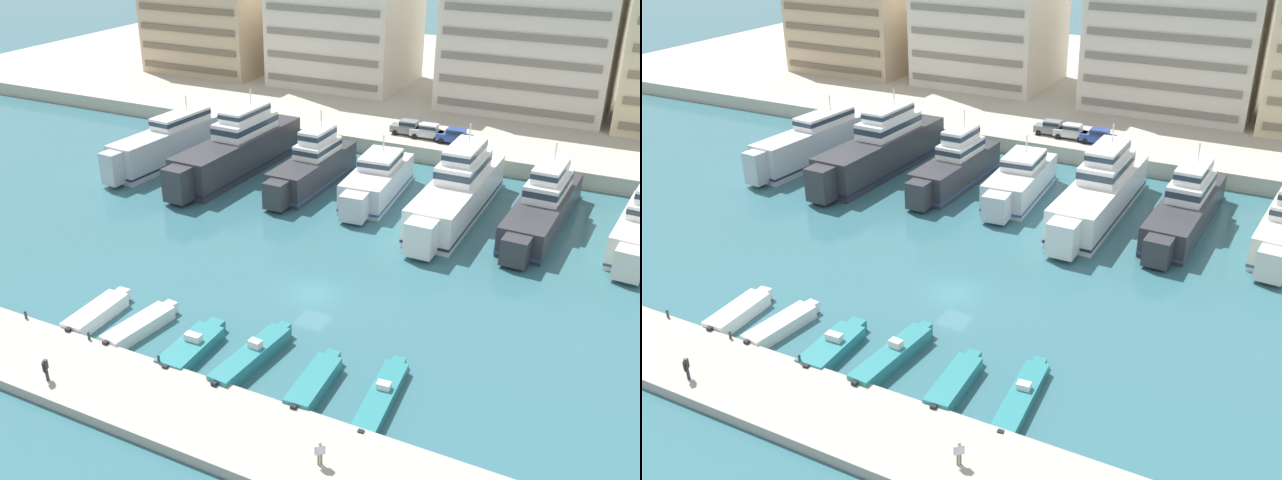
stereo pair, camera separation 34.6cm
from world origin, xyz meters
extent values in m
plane|color=#336670|center=(0.00, 0.00, 0.00)|extent=(400.00, 400.00, 0.00)
cube|color=#BCB29E|center=(0.00, 67.71, 0.95)|extent=(180.00, 70.00, 1.90)
cube|color=#A8A399|center=(0.00, -16.67, 0.37)|extent=(120.00, 6.36, 0.73)
cube|color=silver|center=(-28.94, 20.46, 2.06)|extent=(4.89, 18.50, 4.11)
cube|color=silver|center=(-29.64, 10.53, 2.16)|extent=(2.11, 1.94, 3.49)
cube|color=#192347|center=(-28.94, 20.46, 0.72)|extent=(4.94, 18.68, 0.24)
cube|color=white|center=(-28.84, 21.83, 4.79)|extent=(3.35, 7.86, 1.36)
cube|color=#233342|center=(-28.84, 21.83, 4.93)|extent=(3.39, 7.94, 0.49)
cylinder|color=silver|center=(-28.76, 22.98, 6.37)|extent=(0.16, 0.16, 1.80)
cube|color=silver|center=(-28.26, 30.03, 1.13)|extent=(3.12, 1.11, 0.20)
cube|color=#333338|center=(-20.18, 20.81, 2.05)|extent=(5.16, 19.80, 4.10)
cube|color=#333338|center=(-20.51, 9.95, 2.15)|extent=(2.58, 2.36, 3.49)
cube|color=#192347|center=(-20.18, 20.81, 0.72)|extent=(5.21, 20.00, 0.24)
cube|color=white|center=(-20.14, 22.29, 5.00)|extent=(3.81, 8.37, 1.78)
cube|color=#233342|center=(-20.14, 22.29, 5.17)|extent=(3.85, 8.45, 0.64)
cube|color=white|center=(-20.14, 22.29, 6.50)|extent=(2.97, 6.53, 1.22)
cube|color=#233342|center=(-20.14, 22.29, 6.62)|extent=(3.01, 6.59, 0.44)
cylinder|color=silver|center=(-20.10, 23.53, 8.01)|extent=(0.16, 0.16, 1.80)
cube|color=#333338|center=(-19.87, 31.10, 1.13)|extent=(3.90, 1.02, 0.20)
cube|color=#333338|center=(-10.74, 20.77, 1.61)|extent=(4.07, 13.86, 3.22)
cube|color=#333338|center=(-10.84, 12.99, 1.69)|extent=(2.17, 1.98, 2.74)
cube|color=#334C7F|center=(-10.74, 20.77, 0.56)|extent=(4.11, 14.00, 0.24)
cube|color=white|center=(-10.73, 21.81, 3.94)|extent=(3.11, 5.84, 1.44)
cube|color=#233342|center=(-10.73, 21.81, 4.08)|extent=(3.15, 5.90, 0.52)
cube|color=white|center=(-10.73, 21.81, 5.39)|extent=(2.43, 4.55, 1.46)
cube|color=#233342|center=(-10.73, 21.81, 5.53)|extent=(2.46, 4.60, 0.53)
cylinder|color=silver|center=(-10.72, 22.68, 7.02)|extent=(0.16, 0.16, 1.80)
cube|color=#333338|center=(-10.65, 28.13, 0.89)|extent=(3.32, 0.94, 0.20)
cube|color=silver|center=(-3.29, 20.92, 1.54)|extent=(5.25, 12.40, 3.08)
cube|color=silver|center=(-2.76, 13.91, 1.62)|extent=(2.55, 2.35, 2.62)
cube|color=#334C7F|center=(-3.29, 20.92, 0.54)|extent=(5.30, 12.52, 0.24)
cube|color=white|center=(-3.36, 21.83, 3.75)|extent=(3.76, 5.33, 1.33)
cube|color=#233342|center=(-3.36, 21.83, 3.88)|extent=(3.81, 5.38, 0.48)
cylinder|color=silver|center=(-3.42, 22.59, 5.31)|extent=(0.16, 0.16, 1.80)
cube|color=silver|center=(-3.79, 27.40, 0.85)|extent=(3.75, 1.18, 0.20)
cube|color=white|center=(5.47, 20.20, 1.81)|extent=(4.59, 18.71, 3.62)
cube|color=white|center=(5.45, 9.83, 1.90)|extent=(2.51, 2.28, 3.08)
cube|color=#192347|center=(5.47, 20.20, 0.63)|extent=(4.64, 18.89, 0.24)
cube|color=white|center=(5.47, 21.60, 4.52)|extent=(3.57, 7.86, 1.78)
cube|color=#233342|center=(5.47, 21.60, 4.69)|extent=(3.61, 7.94, 0.64)
cube|color=white|center=(5.47, 21.60, 6.09)|extent=(2.78, 6.13, 1.36)
cube|color=#233342|center=(5.47, 21.60, 6.23)|extent=(2.82, 6.19, 0.49)
cylinder|color=silver|center=(5.48, 22.78, 7.67)|extent=(0.16, 0.16, 1.80)
cube|color=white|center=(5.49, 30.00, 1.00)|extent=(3.87, 0.91, 0.20)
cube|color=#333338|center=(13.50, 21.37, 1.40)|extent=(4.69, 17.22, 2.81)
cube|color=#333338|center=(13.16, 11.92, 1.47)|extent=(2.31, 2.12, 2.39)
cube|color=#334C7F|center=(13.50, 21.37, 0.49)|extent=(4.73, 17.39, 0.24)
cube|color=white|center=(13.55, 22.65, 3.65)|extent=(3.43, 7.28, 1.68)
cube|color=#233342|center=(13.55, 22.65, 3.81)|extent=(3.48, 7.36, 0.60)
cube|color=white|center=(13.55, 22.65, 5.16)|extent=(2.68, 5.68, 1.34)
cube|color=#233342|center=(13.55, 22.65, 5.29)|extent=(2.71, 5.74, 0.48)
cylinder|color=silver|center=(13.59, 23.73, 6.73)|extent=(0.16, 0.16, 1.80)
cube|color=#333338|center=(13.82, 30.36, 0.77)|extent=(3.49, 1.02, 0.20)
cube|color=silver|center=(21.98, 13.54, 1.61)|extent=(2.41, 2.22, 2.60)
cube|color=white|center=(-12.63, -10.76, 0.52)|extent=(2.06, 5.48, 1.03)
cube|color=white|center=(-12.76, -7.70, 0.52)|extent=(1.04, 0.87, 0.88)
cube|color=black|center=(-12.50, -13.64, 0.67)|extent=(0.37, 0.30, 0.60)
cube|color=white|center=(-8.67, -10.65, 0.49)|extent=(2.35, 5.88, 0.98)
cube|color=white|center=(-8.30, -7.47, 0.49)|extent=(1.01, 0.86, 0.84)
cube|color=black|center=(-9.03, -13.67, 0.64)|extent=(0.39, 0.32, 0.60)
cube|color=teal|center=(-3.74, -11.11, 0.43)|extent=(2.33, 5.43, 0.87)
cube|color=teal|center=(-3.85, -8.00, 0.43)|extent=(1.22, 1.01, 0.74)
cube|color=silver|center=(-3.76, -10.71, 1.12)|extent=(1.21, 0.64, 0.51)
cube|color=#283847|center=(-3.77, -10.43, 1.20)|extent=(1.08, 0.12, 0.31)
cube|color=black|center=(-3.65, -13.97, 0.58)|extent=(0.37, 0.29, 0.60)
cube|color=teal|center=(0.59, -10.25, 0.53)|extent=(2.17, 7.43, 1.07)
cube|color=teal|center=(0.92, -6.28, 0.53)|extent=(0.92, 0.78, 0.91)
cube|color=silver|center=(0.64, -9.70, 1.33)|extent=(0.91, 0.67, 0.52)
cube|color=#283847|center=(0.66, -9.42, 1.41)|extent=(0.79, 0.14, 0.31)
cube|color=black|center=(0.28, -14.08, 0.68)|extent=(0.38, 0.31, 0.60)
cube|color=teal|center=(5.66, -10.83, 0.49)|extent=(2.02, 5.57, 0.97)
cube|color=teal|center=(5.50, -7.74, 0.49)|extent=(0.99, 0.83, 0.83)
cube|color=black|center=(5.82, -13.74, 0.64)|extent=(0.37, 0.30, 0.60)
cube|color=teal|center=(9.98, -10.03, 0.36)|extent=(2.17, 7.32, 0.73)
cube|color=teal|center=(9.65, -6.12, 0.36)|extent=(0.92, 0.78, 0.62)
cube|color=silver|center=(9.93, -9.49, 0.94)|extent=(0.91, 0.67, 0.43)
cube|color=#283847|center=(9.91, -9.21, 1.01)|extent=(0.79, 0.15, 0.26)
cube|color=black|center=(10.30, -13.80, 0.51)|extent=(0.38, 0.31, 0.60)
cube|color=slate|center=(-5.91, 36.62, 2.62)|extent=(4.19, 1.92, 0.80)
cube|color=slate|center=(-5.76, 36.63, 3.36)|extent=(2.18, 1.67, 0.68)
cube|color=#1E2833|center=(-5.76, 36.63, 3.36)|extent=(2.14, 1.69, 0.37)
cylinder|color=black|center=(-7.21, 35.70, 2.22)|extent=(0.65, 0.25, 0.64)
cylinder|color=black|center=(-7.30, 37.40, 2.22)|extent=(0.65, 0.25, 0.64)
cylinder|color=black|center=(-4.51, 35.85, 2.22)|extent=(0.65, 0.25, 0.64)
cylinder|color=black|center=(-4.61, 37.55, 2.22)|extent=(0.65, 0.25, 0.64)
cube|color=#B7BCC1|center=(-3.23, 36.31, 2.62)|extent=(4.17, 1.88, 0.80)
cube|color=#B7BCC1|center=(-3.08, 36.32, 3.36)|extent=(2.17, 1.65, 0.68)
cube|color=#1E2833|center=(-3.08, 36.32, 3.36)|extent=(2.13, 1.67, 0.37)
cylinder|color=black|center=(-4.54, 35.40, 2.22)|extent=(0.65, 0.25, 0.64)
cylinder|color=black|center=(-4.62, 37.10, 2.22)|extent=(0.65, 0.25, 0.64)
cylinder|color=black|center=(-1.84, 35.52, 2.22)|extent=(0.65, 0.25, 0.64)
cylinder|color=black|center=(-1.92, 37.22, 2.22)|extent=(0.65, 0.25, 0.64)
cube|color=#28428E|center=(0.24, 35.96, 2.62)|extent=(4.13, 1.77, 0.80)
cube|color=#28428E|center=(0.39, 35.96, 3.36)|extent=(2.13, 1.60, 0.68)
cube|color=#1E2833|center=(0.39, 35.96, 3.36)|extent=(2.08, 1.61, 0.37)
cylinder|color=black|center=(-1.10, 35.09, 2.22)|extent=(0.64, 0.23, 0.64)
cylinder|color=black|center=(-1.13, 36.79, 2.22)|extent=(0.64, 0.23, 0.64)
cylinder|color=black|center=(1.60, 35.14, 2.22)|extent=(0.64, 0.23, 0.64)
cylinder|color=black|center=(1.57, 36.83, 2.22)|extent=(0.64, 0.23, 0.64)
cube|color=#C6AD89|center=(-47.49, 57.49, 9.43)|extent=(19.29, 17.24, 15.07)
cube|color=#6D5F4B|center=(-47.49, 48.78, 3.41)|extent=(17.75, 0.24, 0.90)
cube|color=#6D5F4B|center=(-47.49, 48.78, 6.42)|extent=(17.75, 0.24, 0.90)
cube|color=#6D5F4B|center=(-47.49, 48.78, 9.43)|extent=(17.75, 0.24, 0.90)
cube|color=#6D5F4B|center=(-47.49, 48.78, 12.45)|extent=(17.75, 0.24, 0.90)
cube|color=gray|center=(-24.33, 49.52, 3.59)|extent=(17.87, 0.24, 0.90)
cube|color=gray|center=(-24.33, 49.52, 6.99)|extent=(17.87, 0.24, 0.90)
cube|color=gray|center=(-24.33, 49.52, 10.38)|extent=(17.87, 0.24, 0.90)
cube|color=gray|center=(-24.33, 49.52, 13.77)|extent=(17.87, 0.24, 0.90)
cube|color=silver|center=(4.08, 56.54, 12.60)|extent=(21.91, 16.21, 21.40)
cube|color=gray|center=(4.08, 48.34, 3.43)|extent=(20.16, 0.24, 0.90)
cube|color=gray|center=(4.08, 48.34, 6.48)|extent=(20.16, 0.24, 0.90)
cube|color=gray|center=(4.08, 48.34, 9.54)|extent=(20.16, 0.24, 0.90)
cube|color=gray|center=(4.08, 48.34, 12.60)|extent=(20.16, 0.24, 0.90)
cube|color=gray|center=(4.08, 48.34, 15.66)|extent=(20.16, 0.24, 0.90)
cylinder|color=#7A6B56|center=(9.43, -17.16, 1.12)|extent=(0.13, 0.13, 0.78)
cylinder|color=#7A6B56|center=(9.31, -17.26, 1.12)|extent=(0.13, 0.13, 0.78)
cube|color=silver|center=(9.37, -17.21, 1.81)|extent=(0.47, 0.44, 0.60)
cylinder|color=silver|center=(9.57, -17.05, 1.76)|extent=(0.09, 0.09, 0.60)
cylinder|color=silver|center=(9.17, -17.38, 1.76)|extent=(0.09, 0.09, 0.60)
sphere|color=beige|center=(9.37, -17.21, 2.22)|extent=(0.22, 0.22, 0.22)
cylinder|color=#282D3D|center=(-9.56, -18.34, 1.14)|extent=(0.13, 0.13, 0.82)
cylinder|color=#282D3D|center=(-9.48, -18.49, 1.14)|extent=(0.13, 0.13, 0.82)
cube|color=#232328|center=(-9.52, -18.41, 1.86)|extent=(0.41, 0.51, 0.63)
cylinder|color=#232328|center=(-9.65, -18.17, 1.81)|extent=(0.10, 0.10, 0.63)
cylinder|color=#232328|center=(-9.39, -18.66, 1.81)|extent=(0.10, 0.10, 0.63)
sphere|color=beige|center=(-9.52, -18.41, 2.29)|extent=(0.23, 0.23, 0.23)
cylinder|color=#2D2D33|center=(-16.50, -13.75, 0.96)|extent=(0.18, 0.18, 0.45)
sphere|color=#2D2D33|center=(-16.50, -13.75, 1.24)|extent=(0.20, 0.20, 0.20)
cylinder|color=#2D2D33|center=(-10.42, -13.75, 0.96)|extent=(0.18, 0.18, 0.45)
sphere|color=#2D2D33|center=(-10.42, -13.75, 1.24)|extent=(0.20, 0.20, 0.20)
cylinder|color=#2D2D33|center=(-4.35, -13.75, 0.96)|extent=(0.18, 0.18, 0.45)
sphere|color=#2D2D33|center=(-4.35, -13.75, 1.24)|extent=(0.20, 0.20, 0.20)
camera|label=1|loc=(22.69, -43.45, 28.79)|focal=40.00mm
camera|label=2|loc=(23.00, -43.30, 28.79)|focal=40.00mm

